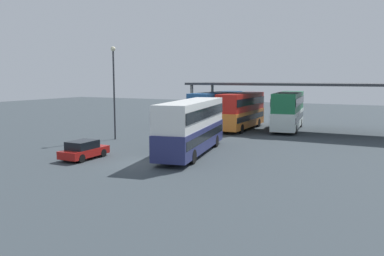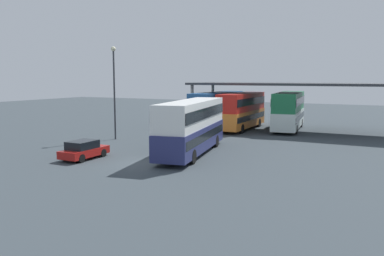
# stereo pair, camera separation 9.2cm
# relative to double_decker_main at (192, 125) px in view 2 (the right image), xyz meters

# --- Properties ---
(ground_plane) EXTENTS (140.00, 140.00, 0.00)m
(ground_plane) POSITION_rel_double_decker_main_xyz_m (-1.41, -4.58, -2.25)
(ground_plane) COLOR #363E44
(double_decker_main) EXTENTS (4.49, 11.55, 4.09)m
(double_decker_main) POSITION_rel_double_decker_main_xyz_m (0.00, 0.00, 0.00)
(double_decker_main) COLOR navy
(double_decker_main) RESTS_ON ground_plane
(parked_hatchback) EXTENTS (1.74, 3.77, 1.35)m
(parked_hatchback) POSITION_rel_double_decker_main_xyz_m (-6.02, -5.37, -1.58)
(parked_hatchback) COLOR #A11713
(parked_hatchback) RESTS_ON ground_plane
(double_decker_near_canopy) EXTENTS (2.49, 11.19, 4.11)m
(double_decker_near_canopy) POSITION_rel_double_decker_main_xyz_m (-5.17, 16.49, 0.01)
(double_decker_near_canopy) COLOR silver
(double_decker_near_canopy) RESTS_ON ground_plane
(double_decker_mid_row) EXTENTS (2.68, 10.09, 4.10)m
(double_decker_mid_row) POSITION_rel_double_decker_main_xyz_m (-1.69, 15.44, 0.00)
(double_decker_mid_row) COLOR orange
(double_decker_mid_row) RESTS_ON ground_plane
(double_decker_far_right) EXTENTS (3.78, 10.44, 4.19)m
(double_decker_far_right) POSITION_rel_double_decker_main_xyz_m (3.14, 17.45, 0.05)
(double_decker_far_right) COLOR silver
(double_decker_far_right) RESTS_ON ground_plane
(depot_canopy) EXTENTS (23.55, 7.03, 5.25)m
(depot_canopy) POSITION_rel_double_decker_main_xyz_m (3.83, 17.09, 2.72)
(depot_canopy) COLOR #33353A
(depot_canopy) RESTS_ON ground_plane
(lamppost_tall) EXTENTS (0.44, 0.44, 8.70)m
(lamppost_tall) POSITION_rel_double_decker_main_xyz_m (-9.82, 3.08, 3.15)
(lamppost_tall) COLOR #33353A
(lamppost_tall) RESTS_ON ground_plane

